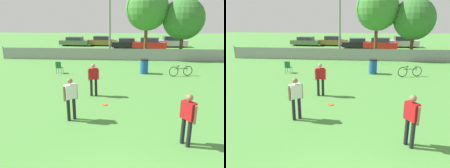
% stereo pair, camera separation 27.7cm
% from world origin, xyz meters
% --- Properties ---
extents(fence_backline, '(24.80, 0.07, 1.21)m').
position_xyz_m(fence_backline, '(0.00, 18.00, 0.55)').
color(fence_backline, gray).
rests_on(fence_backline, ground_plane).
extents(light_pole, '(0.90, 0.36, 8.35)m').
position_xyz_m(light_pole, '(-1.98, 19.09, 4.93)').
color(light_pole, gray).
rests_on(light_pole, ground_plane).
extents(tree_near_pole, '(4.12, 4.12, 6.76)m').
position_xyz_m(tree_near_pole, '(1.55, 19.75, 4.68)').
color(tree_near_pole, brown).
rests_on(tree_near_pole, ground_plane).
extents(tree_far_right, '(3.92, 3.92, 5.73)m').
position_xyz_m(tree_far_right, '(5.01, 19.51, 3.76)').
color(tree_far_right, brown).
rests_on(tree_far_right, ground_plane).
extents(player_receiver_white, '(0.47, 0.45, 1.67)m').
position_xyz_m(player_receiver_white, '(-2.28, 5.08, 0.97)').
color(player_receiver_white, black).
rests_on(player_receiver_white, ground_plane).
extents(player_thrower_red, '(0.56, 0.34, 1.67)m').
position_xyz_m(player_thrower_red, '(-1.86, 7.90, 0.97)').
color(player_thrower_red, black).
rests_on(player_thrower_red, ground_plane).
extents(player_defender_red, '(0.43, 0.50, 1.67)m').
position_xyz_m(player_defender_red, '(1.66, 3.61, 0.97)').
color(player_defender_red, black).
rests_on(player_defender_red, ground_plane).
extents(frisbee_disc, '(0.26, 0.26, 0.03)m').
position_xyz_m(frisbee_disc, '(-1.18, 6.69, 0.01)').
color(frisbee_disc, '#E5591E').
rests_on(frisbee_disc, ground_plane).
extents(folding_chair_sideline, '(0.43, 0.44, 0.87)m').
position_xyz_m(folding_chair_sideline, '(-5.05, 12.40, 0.49)').
color(folding_chair_sideline, '#333338').
rests_on(folding_chair_sideline, ground_plane).
extents(bicycle_sideline, '(1.67, 0.57, 0.73)m').
position_xyz_m(bicycle_sideline, '(3.46, 12.31, 0.35)').
color(bicycle_sideline, black).
rests_on(bicycle_sideline, ground_plane).
extents(trash_bin, '(0.59, 0.59, 1.03)m').
position_xyz_m(trash_bin, '(1.00, 12.87, 0.52)').
color(trash_bin, '#194C99').
rests_on(trash_bin, ground_plane).
extents(parked_car_olive, '(4.35, 2.19, 1.27)m').
position_xyz_m(parked_car_olive, '(-7.95, 29.21, 0.63)').
color(parked_car_olive, black).
rests_on(parked_car_olive, ground_plane).
extents(parked_car_tan, '(4.44, 2.00, 1.39)m').
position_xyz_m(parked_car_tan, '(-4.00, 29.61, 0.68)').
color(parked_car_tan, black).
rests_on(parked_car_tan, ground_plane).
extents(parked_car_dark, '(3.96, 1.78, 1.35)m').
position_xyz_m(parked_car_dark, '(-0.38, 26.89, 0.66)').
color(parked_car_dark, black).
rests_on(parked_car_dark, ground_plane).
extents(parked_car_red, '(4.48, 2.50, 1.49)m').
position_xyz_m(parked_car_red, '(2.60, 26.09, 0.72)').
color(parked_car_red, black).
rests_on(parked_car_red, ground_plane).
extents(parked_car_silver, '(4.22, 1.93, 1.49)m').
position_xyz_m(parked_car_silver, '(5.78, 28.76, 0.72)').
color(parked_car_silver, black).
rests_on(parked_car_silver, ground_plane).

